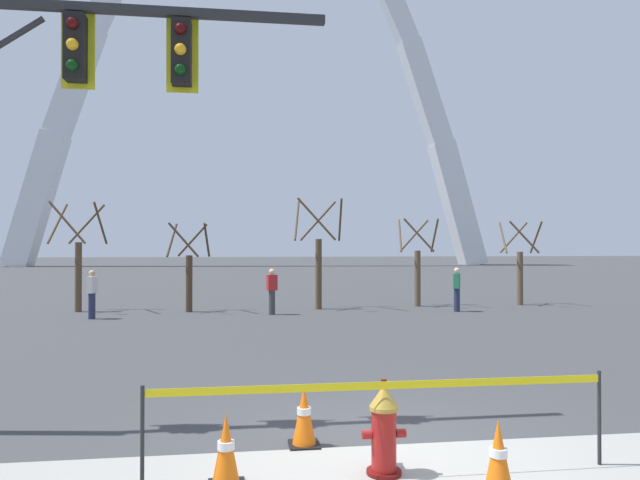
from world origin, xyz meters
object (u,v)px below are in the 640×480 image
at_px(traffic_cone_by_hydrant, 226,451).
at_px(pedestrian_walking_right, 457,289).
at_px(traffic_cone_mid_sidewalk, 498,458).
at_px(monument_arch, 257,69).
at_px(pedestrian_standing_center, 272,291).
at_px(pedestrian_walking_left, 92,294).
at_px(traffic_cone_curb_edge, 304,416).
at_px(fire_hydrant, 384,429).

height_order(traffic_cone_by_hydrant, pedestrian_walking_right, pedestrian_walking_right).
xyz_separation_m(traffic_cone_mid_sidewalk, monument_arch, (-0.76, 65.07, 23.79)).
bearing_deg(traffic_cone_by_hydrant, traffic_cone_mid_sidewalk, -11.86).
xyz_separation_m(monument_arch, pedestrian_standing_center, (-0.66, -50.44, -23.33)).
relative_size(traffic_cone_by_hydrant, pedestrian_walking_left, 0.46).
bearing_deg(pedestrian_walking_right, traffic_cone_curb_edge, -118.04).
bearing_deg(pedestrian_walking_left, monument_arch, 82.68).
distance_m(traffic_cone_mid_sidewalk, pedestrian_walking_left, 15.99).
bearing_deg(monument_arch, pedestrian_standing_center, -90.75).
relative_size(fire_hydrant, traffic_cone_mid_sidewalk, 1.36).
xyz_separation_m(traffic_cone_mid_sidewalk, pedestrian_walking_right, (5.27, 14.66, 0.46)).
distance_m(fire_hydrant, traffic_cone_mid_sidewalk, 1.16).
relative_size(traffic_cone_mid_sidewalk, traffic_cone_curb_edge, 1.00).
xyz_separation_m(fire_hydrant, traffic_cone_curb_edge, (-0.73, 0.95, -0.11)).
bearing_deg(pedestrian_walking_left, traffic_cone_mid_sidewalk, -62.83).
distance_m(traffic_cone_curb_edge, monument_arch, 67.80).
bearing_deg(pedestrian_standing_center, traffic_cone_by_hydrant, -94.65).
height_order(traffic_cone_mid_sidewalk, pedestrian_walking_right, pedestrian_walking_right).
bearing_deg(traffic_cone_mid_sidewalk, monument_arch, 90.67).
xyz_separation_m(monument_arch, pedestrian_walking_right, (6.04, -50.41, -23.33)).
relative_size(pedestrian_standing_center, pedestrian_walking_right, 1.00).
bearing_deg(fire_hydrant, traffic_cone_curb_edge, 127.59).
bearing_deg(traffic_cone_by_hydrant, monument_arch, 88.40).
relative_size(traffic_cone_by_hydrant, monument_arch, 0.01).
bearing_deg(traffic_cone_by_hydrant, fire_hydrant, 3.74).
height_order(traffic_cone_by_hydrant, pedestrian_walking_left, pedestrian_walking_left).
bearing_deg(pedestrian_standing_center, pedestrian_walking_right, 0.27).
relative_size(traffic_cone_mid_sidewalk, monument_arch, 0.01).
bearing_deg(traffic_cone_by_hydrant, pedestrian_standing_center, 85.35).
bearing_deg(traffic_cone_mid_sidewalk, traffic_cone_by_hydrant, 168.14).
bearing_deg(traffic_cone_by_hydrant, pedestrian_walking_right, 60.95).
bearing_deg(pedestrian_walking_right, pedestrian_walking_left, -178.00).
bearing_deg(monument_arch, pedestrian_walking_left, -97.32).
relative_size(traffic_cone_mid_sidewalk, pedestrian_walking_left, 0.46).
height_order(traffic_cone_mid_sidewalk, traffic_cone_curb_edge, same).
distance_m(traffic_cone_mid_sidewalk, pedestrian_standing_center, 14.71).
bearing_deg(traffic_cone_curb_edge, traffic_cone_mid_sidewalk, -43.42).
height_order(fire_hydrant, pedestrian_walking_right, pedestrian_walking_right).
bearing_deg(traffic_cone_curb_edge, traffic_cone_by_hydrant, -130.00).
bearing_deg(traffic_cone_mid_sidewalk, pedestrian_walking_left, 117.17).
relative_size(fire_hydrant, pedestrian_standing_center, 0.62).
height_order(traffic_cone_mid_sidewalk, pedestrian_walking_left, pedestrian_walking_left).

